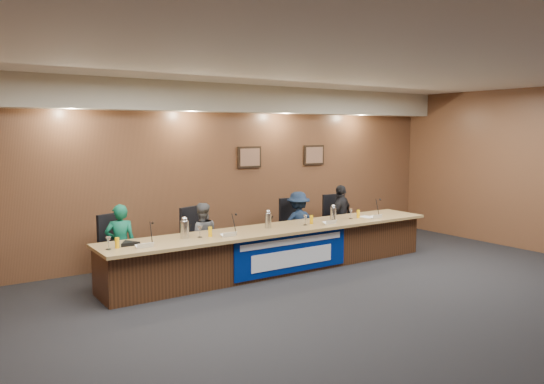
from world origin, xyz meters
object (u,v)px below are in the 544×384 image
Objects in this scene: office_chair_a at (119,253)px; office_chair_b at (199,242)px; banner at (293,253)px; panelist_d at (341,217)px; speakerphone at (129,244)px; panelist_b at (202,237)px; carafe_mid at (268,221)px; office_chair_c at (295,230)px; carafe_right at (333,214)px; panelist_a at (121,245)px; dais_body at (278,250)px; office_chair_d at (338,225)px; carafe_left at (185,230)px; panelist_c at (298,224)px.

office_chair_b is (1.38, 0.00, 0.00)m from office_chair_a.
panelist_d reaches higher than banner.
office_chair_b is at bearing 27.20° from speakerphone.
carafe_mid is (0.91, -0.64, 0.29)m from panelist_b.
carafe_right is (0.26, -0.80, 0.39)m from office_chair_c.
carafe_right is at bearing -2.52° from carafe_mid.
panelist_b is 1.39m from office_chair_a.
banner is at bearing -9.20° from speakerphone.
panelist_a reaches higher than carafe_mid.
office_chair_b is at bearing 133.31° from banner.
dais_body is at bearing -56.33° from office_chair_b.
office_chair_b is 1.50× the size of speakerphone.
office_chair_b is 1.00× the size of office_chair_d.
panelist_a is (-2.48, 1.07, 0.25)m from banner.
banner is (0.00, -0.41, 0.03)m from dais_body.
speakerphone is (-3.74, 0.05, -0.09)m from carafe_right.
panelist_a is at bearing 164.34° from carafe_mid.
carafe_left reaches higher than office_chair_d.
office_chair_c is 3.58m from speakerphone.
office_chair_d is at bearing 2.74° from office_chair_c.
carafe_mid is at bearing 177.48° from carafe_right.
panelist_b is at bearing 13.29° from panelist_c.
banner is 1.88× the size of panelist_b.
office_chair_a is 1.15m from carafe_left.
speakerphone is (-2.57, 0.00, 0.43)m from dais_body.
dais_body reaches higher than office_chair_d.
panelist_d reaches higher than speakerphone.
panelist_b is 2.44× the size of office_chair_b.
office_chair_d is at bearing -162.14° from panelist_a.
dais_body is 18.75× the size of speakerphone.
panelist_c is (3.40, 0.00, -0.02)m from panelist_a.
carafe_right is (1.17, -0.04, 0.52)m from dais_body.
dais_body is 2.11m from panelist_d.
dais_body is 12.50× the size of office_chair_a.
panelist_a is at bearing 140.33° from carafe_left.
banner is 1.43m from panelist_c.
panelist_b is at bearing -111.90° from office_chair_b.
office_chair_a is at bearing 154.75° from banner.
panelist_a is 3.40m from office_chair_c.
speakerphone is (-4.56, -0.66, 0.13)m from panelist_d.
panelist_d is 4.04× the size of speakerphone.
panelist_c is 0.17m from office_chair_c.
dais_body is 2.59m from panelist_a.
office_chair_a is (0.00, 0.10, -0.15)m from panelist_a.
panelist_c is at bearing -163.42° from panelist_a.
office_chair_d is 1.83× the size of carafe_left.
panelist_d is 1.10m from carafe_right.
panelist_d is at bearing 28.37° from banner.
office_chair_a is at bearing 11.60° from panelist_c.
panelist_b is 4.90× the size of carafe_right.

